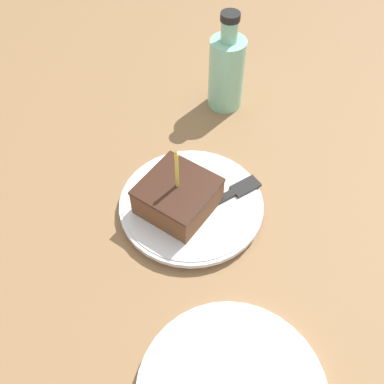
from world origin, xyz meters
name	(u,v)px	position (x,y,z in m)	size (l,w,h in m)	color
ground_plane	(185,224)	(0.00, 0.00, -0.02)	(2.40, 2.40, 0.04)	olive
plate	(192,205)	(-0.02, 0.00, 0.01)	(0.22, 0.22, 0.02)	silver
cake_slice	(180,194)	(0.00, -0.01, 0.04)	(0.10, 0.10, 0.12)	brown
fork	(221,199)	(-0.05, 0.04, 0.02)	(0.16, 0.08, 0.00)	#262626
bottle	(227,71)	(-0.26, -0.09, 0.07)	(0.06, 0.06, 0.18)	#8CD1B2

